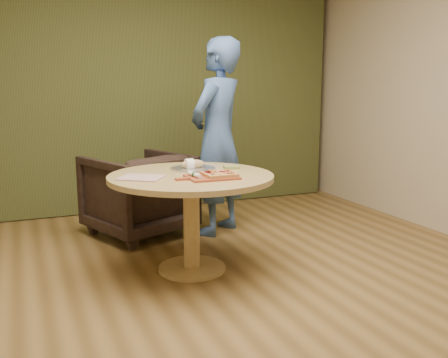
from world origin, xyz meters
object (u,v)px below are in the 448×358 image
person_standing (217,137)px  armchair (139,190)px  serving_tray (193,169)px  flatbread_pizza (219,174)px  pedestal_table (191,193)px  pizza_paddle (210,177)px  cutlery_roll (194,175)px  bread_roll (192,164)px

person_standing → armchair: bearing=-53.3°
serving_tray → flatbread_pizza: bearing=-81.8°
pedestal_table → flatbread_pizza: bearing=-54.8°
pizza_paddle → cutlery_roll: bearing=169.5°
pedestal_table → flatbread_pizza: 0.30m
pedestal_table → flatbread_pizza: flatbread_pizza is taller
flatbread_pizza → bread_roll: size_ratio=1.16×
pedestal_table → cutlery_roll: (-0.03, -0.17, 0.17)m
cutlery_roll → flatbread_pizza: bearing=-17.9°
flatbread_pizza → person_standing: 1.17m
bread_roll → pedestal_table: bearing=-110.9°
flatbread_pizza → armchair: armchair is taller
pizza_paddle → cutlery_roll: cutlery_roll is taller
bread_roll → person_standing: person_standing is taller
bread_roll → person_standing: bearing=54.1°
person_standing → cutlery_roll: bearing=24.0°
pizza_paddle → cutlery_roll: size_ratio=2.25×
flatbread_pizza → cutlery_roll: bearing=169.5°
pedestal_table → person_standing: (0.56, 0.87, 0.31)m
pedestal_table → person_standing: bearing=57.2°
pedestal_table → serving_tray: size_ratio=3.47×
pizza_paddle → bread_roll: size_ratio=2.32×
bread_roll → person_standing: 0.84m
armchair → person_standing: (0.72, -0.22, 0.49)m
cutlery_roll → armchair: (-0.12, 1.27, -0.35)m
flatbread_pizza → armchair: (-0.30, 1.30, -0.35)m
pizza_paddle → flatbread_pizza: 0.07m
flatbread_pizza → serving_tray: (-0.06, 0.41, -0.02)m
pedestal_table → cutlery_roll: cutlery_roll is taller
pedestal_table → serving_tray: (0.09, 0.20, 0.15)m
pedestal_table → bread_roll: size_ratio=6.40×
pizza_paddle → armchair: (-0.23, 1.29, -0.33)m
cutlery_roll → person_standing: (0.60, 1.05, 0.14)m
serving_tray → person_standing: (0.48, 0.67, 0.16)m
flatbread_pizza → pedestal_table: bearing=125.2°
flatbread_pizza → bread_roll: (-0.07, 0.41, 0.02)m
pizza_paddle → serving_tray: size_ratio=1.26×
pizza_paddle → flatbread_pizza: bearing=-7.1°
cutlery_roll → serving_tray: size_ratio=0.56×
flatbread_pizza → serving_tray: size_ratio=0.63×
bread_roll → serving_tray: bearing=0.0°
pedestal_table → pizza_paddle: size_ratio=2.76×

